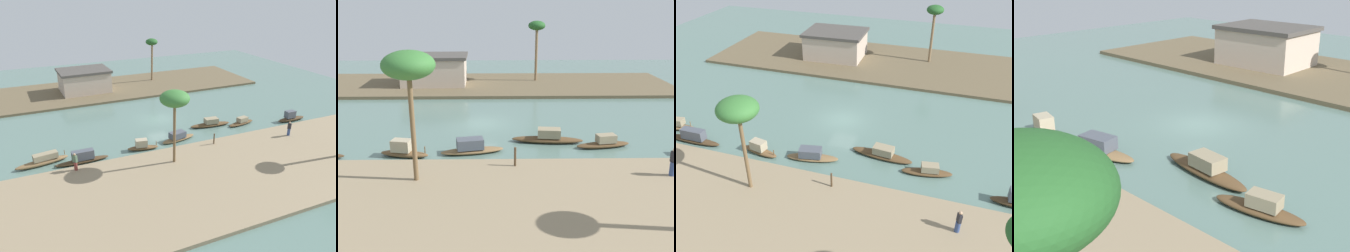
% 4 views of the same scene
% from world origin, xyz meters
% --- Properties ---
extents(river_water, '(76.52, 76.52, 0.00)m').
position_xyz_m(river_water, '(0.00, 0.00, 0.00)').
color(river_water, slate).
rests_on(river_water, ground).
extents(riverbank_right, '(44.82, 14.03, 0.33)m').
position_xyz_m(riverbank_right, '(0.00, 15.85, 0.17)').
color(riverbank_right, brown).
rests_on(riverbank_right, ground).
extents(sampan_near_left_bank, '(4.44, 1.93, 1.05)m').
position_xyz_m(sampan_near_left_bank, '(-0.42, -6.93, 0.40)').
color(sampan_near_left_bank, brown).
rests_on(sampan_near_left_bank, river_water).
extents(sampan_with_tall_canopy, '(4.02, 1.64, 0.93)m').
position_xyz_m(sampan_with_tall_canopy, '(8.91, -5.92, 0.32)').
color(sampan_with_tall_canopy, brown).
rests_on(sampan_with_tall_canopy, river_water).
extents(sampan_with_red_awning, '(3.43, 1.50, 1.18)m').
position_xyz_m(sampan_with_red_awning, '(-4.92, -7.48, 0.44)').
color(sampan_with_red_awning, brown).
rests_on(sampan_with_red_awning, river_water).
extents(sampan_upstream_small, '(5.30, 1.68, 1.06)m').
position_xyz_m(sampan_upstream_small, '(5.04, -4.84, 0.37)').
color(sampan_upstream_small, brown).
rests_on(sampan_upstream_small, river_water).
extents(mooring_post, '(0.14, 0.14, 1.20)m').
position_xyz_m(mooring_post, '(2.44, -9.96, 0.93)').
color(mooring_post, '#4C3823').
rests_on(mooring_post, riverbank_left).
extents(palm_tree_left_far, '(2.32, 2.32, 7.48)m').
position_xyz_m(palm_tree_left_far, '(13.70, -17.68, 6.80)').
color(palm_tree_left_far, '#7F6647').
rests_on(palm_tree_left_far, riverbank_left).
extents(riverside_building, '(8.05, 6.37, 3.50)m').
position_xyz_m(riverside_building, '(-6.26, 15.73, 2.10)').
color(riverside_building, '#C6B29E').
rests_on(riverside_building, riverbank_right).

